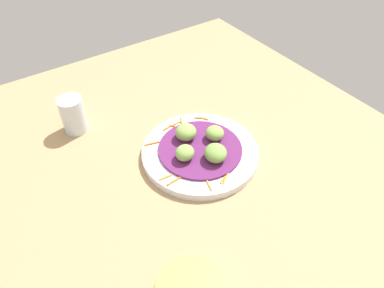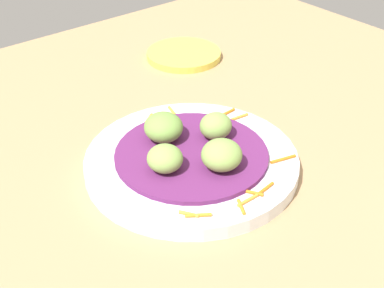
% 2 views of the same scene
% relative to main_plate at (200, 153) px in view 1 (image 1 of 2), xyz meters
% --- Properties ---
extents(table_surface, '(1.10, 1.10, 0.02)m').
position_rel_main_plate_xyz_m(table_surface, '(0.05, -0.03, -0.02)').
color(table_surface, tan).
rests_on(table_surface, ground).
extents(main_plate, '(0.28, 0.28, 0.02)m').
position_rel_main_plate_xyz_m(main_plate, '(0.00, 0.00, 0.00)').
color(main_plate, silver).
rests_on(main_plate, table_surface).
extents(cabbage_bed, '(0.20, 0.20, 0.01)m').
position_rel_main_plate_xyz_m(cabbage_bed, '(-0.00, -0.00, 0.01)').
color(cabbage_bed, '#60235B').
rests_on(cabbage_bed, main_plate).
extents(carrot_garnish, '(0.21, 0.24, 0.00)m').
position_rel_main_plate_xyz_m(carrot_garnish, '(0.02, -0.02, 0.01)').
color(carrot_garnish, orange).
rests_on(carrot_garnish, main_plate).
extents(guac_scoop_left, '(0.05, 0.05, 0.03)m').
position_rel_main_plate_xyz_m(guac_scoop_left, '(-0.05, -0.01, 0.03)').
color(guac_scoop_left, '#84A851').
rests_on(guac_scoop_left, cabbage_bed).
extents(guac_scoop_center, '(0.07, 0.07, 0.04)m').
position_rel_main_plate_xyz_m(guac_scoop_center, '(0.01, -0.05, 0.03)').
color(guac_scoop_center, '#84A851').
rests_on(guac_scoop_center, cabbage_bed).
extents(guac_scoop_right, '(0.06, 0.06, 0.03)m').
position_rel_main_plate_xyz_m(guac_scoop_right, '(0.05, 0.01, 0.03)').
color(guac_scoop_right, '#84A851').
rests_on(guac_scoop_right, cabbage_bed).
extents(guac_scoop_back, '(0.07, 0.07, 0.04)m').
position_rel_main_plate_xyz_m(guac_scoop_back, '(-0.01, 0.05, 0.03)').
color(guac_scoop_back, '#759E47').
rests_on(guac_scoop_back, cabbage_bed).
extents(water_glass, '(0.06, 0.06, 0.09)m').
position_rel_main_plate_xyz_m(water_glass, '(0.21, -0.26, 0.04)').
color(water_glass, silver).
rests_on(water_glass, table_surface).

